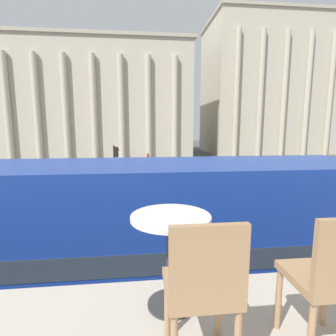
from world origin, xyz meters
The scene contains 11 objects.
double_decker_bus centered at (0.48, 3.68, 2.33)m, with size 11.06×2.75×4.18m.
cafe_dining_table centered at (0.84, -0.35, 4.14)m, with size 0.60×0.60×0.73m.
cafe_chair_0 centered at (0.95, -0.91, 4.12)m, with size 0.40×0.40×0.91m.
cafe_chair_1 centered at (1.72, -0.90, 4.12)m, with size 0.40×0.40×0.91m.
plaza_building_left centered at (-5.88, 45.48, 9.27)m, with size 30.28×16.32×18.54m.
plaza_building_right centered at (28.02, 50.22, 12.75)m, with size 27.49×16.32×25.52m.
traffic_light_near centered at (7.88, 9.94, 2.17)m, with size 0.42×0.24×3.29m.
traffic_light_mid centered at (-1.03, 15.89, 2.48)m, with size 0.42×0.24×3.79m.
car_white centered at (-6.27, 23.36, 0.70)m, with size 4.20×1.93×1.35m.
pedestrian_red centered at (1.75, 33.31, 0.94)m, with size 0.32×0.32×1.64m.
pedestrian_grey centered at (-1.31, 21.56, 0.97)m, with size 0.32×0.32×1.68m.
Camera 1 is at (0.62, -2.20, 4.98)m, focal length 28.00 mm.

